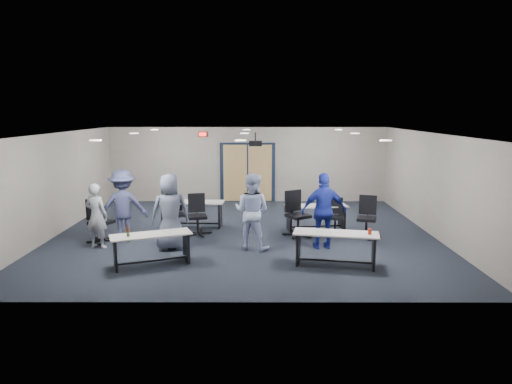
{
  "coord_description": "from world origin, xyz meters",
  "views": [
    {
      "loc": [
        0.34,
        -11.94,
        3.27
      ],
      "look_at": [
        0.32,
        -0.3,
        1.2
      ],
      "focal_mm": 32.0,
      "sensor_mm": 36.0,
      "label": 1
    }
  ],
  "objects_px": {
    "chair_back_c": "(298,214)",
    "person_back": "(123,206)",
    "chair_loose_right": "(367,217)",
    "person_lightblue": "(252,211)",
    "person_navy": "(324,211)",
    "chair_back_d": "(335,216)",
    "table_back_left": "(192,209)",
    "chair_back_a": "(176,213)",
    "table_front_left": "(151,244)",
    "chair_loose_left": "(101,220)",
    "person_gray": "(96,216)",
    "table_front_right": "(336,243)",
    "table_back_right": "(316,213)",
    "person_plaid": "(170,212)",
    "chair_back_b": "(197,215)"
  },
  "relations": [
    {
      "from": "chair_loose_right",
      "to": "chair_back_c",
      "type": "bearing_deg",
      "value": -166.05
    },
    {
      "from": "chair_loose_right",
      "to": "person_lightblue",
      "type": "bearing_deg",
      "value": -144.12
    },
    {
      "from": "table_back_right",
      "to": "chair_back_b",
      "type": "bearing_deg",
      "value": -178.48
    },
    {
      "from": "chair_back_d",
      "to": "person_navy",
      "type": "distance_m",
      "value": 1.54
    },
    {
      "from": "chair_loose_left",
      "to": "chair_loose_right",
      "type": "xyz_separation_m",
      "value": [
        6.78,
        0.44,
        -0.01
      ]
    },
    {
      "from": "table_back_right",
      "to": "chair_back_a",
      "type": "distance_m",
      "value": 3.88
    },
    {
      "from": "table_front_right",
      "to": "chair_loose_left",
      "type": "bearing_deg",
      "value": 173.45
    },
    {
      "from": "chair_back_a",
      "to": "person_back",
      "type": "height_order",
      "value": "person_back"
    },
    {
      "from": "person_gray",
      "to": "person_back",
      "type": "relative_size",
      "value": 0.87
    },
    {
      "from": "chair_loose_left",
      "to": "chair_loose_right",
      "type": "relative_size",
      "value": 1.03
    },
    {
      "from": "table_front_left",
      "to": "chair_back_d",
      "type": "bearing_deg",
      "value": 9.63
    },
    {
      "from": "person_back",
      "to": "chair_back_a",
      "type": "bearing_deg",
      "value": -149.73
    },
    {
      "from": "table_back_left",
      "to": "person_lightblue",
      "type": "bearing_deg",
      "value": -47.72
    },
    {
      "from": "chair_back_d",
      "to": "person_navy",
      "type": "height_order",
      "value": "person_navy"
    },
    {
      "from": "table_back_right",
      "to": "chair_back_c",
      "type": "relative_size",
      "value": 1.48
    },
    {
      "from": "table_front_left",
      "to": "chair_back_d",
      "type": "xyz_separation_m",
      "value": [
        4.39,
        2.63,
        -0.0
      ]
    },
    {
      "from": "table_front_right",
      "to": "person_lightblue",
      "type": "distance_m",
      "value": 2.22
    },
    {
      "from": "person_gray",
      "to": "person_lightblue",
      "type": "xyz_separation_m",
      "value": [
        3.73,
        -0.05,
        0.12
      ]
    },
    {
      "from": "table_back_left",
      "to": "chair_back_a",
      "type": "relative_size",
      "value": 1.9
    },
    {
      "from": "person_navy",
      "to": "chair_back_d",
      "type": "bearing_deg",
      "value": -116.42
    },
    {
      "from": "table_back_right",
      "to": "chair_back_c",
      "type": "height_order",
      "value": "chair_back_c"
    },
    {
      "from": "table_front_right",
      "to": "person_gray",
      "type": "height_order",
      "value": "person_gray"
    },
    {
      "from": "table_front_left",
      "to": "person_back",
      "type": "xyz_separation_m",
      "value": [
        -1.11,
        1.86,
        0.44
      ]
    },
    {
      "from": "table_front_left",
      "to": "chair_loose_right",
      "type": "height_order",
      "value": "chair_loose_right"
    },
    {
      "from": "table_front_right",
      "to": "chair_loose_left",
      "type": "xyz_separation_m",
      "value": [
        -5.6,
        1.77,
        0.06
      ]
    },
    {
      "from": "table_back_left",
      "to": "person_plaid",
      "type": "relative_size",
      "value": 1.0
    },
    {
      "from": "person_lightblue",
      "to": "person_navy",
      "type": "height_order",
      "value": "same"
    },
    {
      "from": "person_back",
      "to": "chair_back_d",
      "type": "bearing_deg",
      "value": 176.44
    },
    {
      "from": "table_back_left",
      "to": "person_navy",
      "type": "height_order",
      "value": "person_navy"
    },
    {
      "from": "table_front_right",
      "to": "person_gray",
      "type": "relative_size",
      "value": 1.18
    },
    {
      "from": "table_back_right",
      "to": "chair_back_a",
      "type": "relative_size",
      "value": 1.83
    },
    {
      "from": "chair_back_c",
      "to": "chair_loose_left",
      "type": "height_order",
      "value": "chair_back_c"
    },
    {
      "from": "person_navy",
      "to": "table_front_right",
      "type": "bearing_deg",
      "value": 88.01
    },
    {
      "from": "chair_back_b",
      "to": "chair_back_d",
      "type": "relative_size",
      "value": 1.15
    },
    {
      "from": "table_front_right",
      "to": "person_lightblue",
      "type": "height_order",
      "value": "person_lightblue"
    },
    {
      "from": "table_front_left",
      "to": "chair_loose_left",
      "type": "xyz_separation_m",
      "value": [
        -1.65,
        1.76,
        0.08
      ]
    },
    {
      "from": "chair_back_c",
      "to": "person_back",
      "type": "xyz_separation_m",
      "value": [
        -4.47,
        -0.45,
        0.32
      ]
    },
    {
      "from": "table_front_left",
      "to": "person_back",
      "type": "height_order",
      "value": "person_back"
    },
    {
      "from": "chair_back_a",
      "to": "chair_back_d",
      "type": "distance_m",
      "value": 4.36
    },
    {
      "from": "chair_back_a",
      "to": "person_gray",
      "type": "xyz_separation_m",
      "value": [
        -1.62,
        -1.63,
        0.31
      ]
    },
    {
      "from": "person_gray",
      "to": "chair_loose_left",
      "type": "bearing_deg",
      "value": -64.07
    },
    {
      "from": "chair_back_c",
      "to": "chair_loose_left",
      "type": "xyz_separation_m",
      "value": [
        -5.01,
        -0.55,
        -0.04
      ]
    },
    {
      "from": "chair_loose_right",
      "to": "chair_back_b",
      "type": "bearing_deg",
      "value": -165.58
    },
    {
      "from": "chair_back_a",
      "to": "person_lightblue",
      "type": "distance_m",
      "value": 2.73
    },
    {
      "from": "chair_loose_right",
      "to": "person_lightblue",
      "type": "height_order",
      "value": "person_lightblue"
    },
    {
      "from": "chair_loose_left",
      "to": "person_navy",
      "type": "distance_m",
      "value": 5.56
    },
    {
      "from": "chair_back_a",
      "to": "table_back_right",
      "type": "bearing_deg",
      "value": -17.01
    },
    {
      "from": "table_back_right",
      "to": "person_gray",
      "type": "xyz_separation_m",
      "value": [
        -5.5,
        -1.74,
        0.32
      ]
    },
    {
      "from": "chair_back_a",
      "to": "chair_back_c",
      "type": "height_order",
      "value": "chair_back_c"
    },
    {
      "from": "table_back_right",
      "to": "chair_back_d",
      "type": "bearing_deg",
      "value": -45.68
    }
  ]
}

